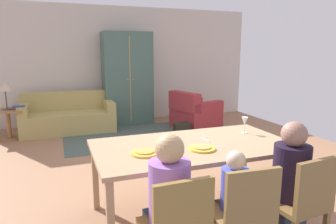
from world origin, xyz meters
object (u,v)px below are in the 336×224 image
side_table (8,120)px  table_lamp (5,87)px  book_lower (20,108)px  dining_chair_child (244,213)px  person_man (168,211)px  person_woman (286,189)px  plate_near_man (145,153)px  plate_near_child (202,148)px  dining_chair_woman (303,200)px  handbag (182,129)px  armoire (127,79)px  armchair (194,114)px  couch (68,117)px  dining_table (194,150)px  person_child (232,209)px  book_upper (19,107)px  wine_glass (245,122)px

side_table → table_lamp: 0.63m
book_lower → dining_chair_child: bearing=-67.5°
person_man → person_woman: same height
plate_near_man → plate_near_child: same height
plate_near_child → dining_chair_woman: (0.55, -0.71, -0.28)m
handbag → armoire: bearing=117.2°
person_man → armchair: person_man is taller
person_man → couch: (-0.50, 4.72, -0.21)m
person_man → dining_chair_woman: 1.10m
person_man → table_lamp: size_ratio=2.05×
book_lower → dining_chair_woman: bearing=-61.9°
person_man → book_lower: 4.68m
dining_table → table_lamp: 4.33m
couch → handbag: (2.11, -1.16, -0.17)m
plate_near_child → dining_chair_woman: size_ratio=0.29×
armchair → table_lamp: size_ratio=1.97×
person_child → armoire: 5.08m
person_man → book_upper: size_ratio=5.04×
plate_near_man → book_upper: (-1.41, 3.88, -0.15)m
side_table → table_lamp: bearing=180.0°
couch → side_table: size_ratio=3.21×
person_man → person_child: person_man is taller
book_lower → handbag: book_lower is taller
table_lamp → person_child: bearing=-64.3°
person_man → book_lower: person_man is taller
dining_chair_child → person_child: (0.01, 0.17, -0.06)m
armoire → book_upper: 2.37m
plate_near_man → person_woman: 1.26m
dining_chair_child → handbag: size_ratio=2.72×
couch → side_table: 1.13m
plate_near_man → table_lamp: size_ratio=0.46×
plate_near_man → couch: bearing=97.0°
plate_near_man → plate_near_child: (0.54, -0.06, 0.00)m
plate_near_child → person_woman: bearing=-45.1°
dining_chair_child → table_lamp: bearing=114.8°
armoire → dining_chair_child: bearing=-93.5°
book_upper → dining_table: bearing=-62.6°
wine_glass → person_child: 1.23m
dining_chair_woman → table_lamp: table_lamp is taller
wine_glass → dining_chair_woman: (-0.16, -1.07, -0.40)m
dining_chair_child → side_table: size_ratio=1.50×
person_child → person_woman: person_woman is taller
plate_near_child → dining_chair_child: size_ratio=0.29×
plate_near_man → book_lower: (-1.39, 3.87, -0.18)m
dining_chair_woman → book_upper: 5.28m
plate_near_man → book_upper: 4.13m
person_man → book_upper: person_man is taller
plate_near_child → book_lower: 4.38m
dining_chair_child → person_woman: 0.57m
armchair → handbag: (-0.50, -0.48, -0.19)m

